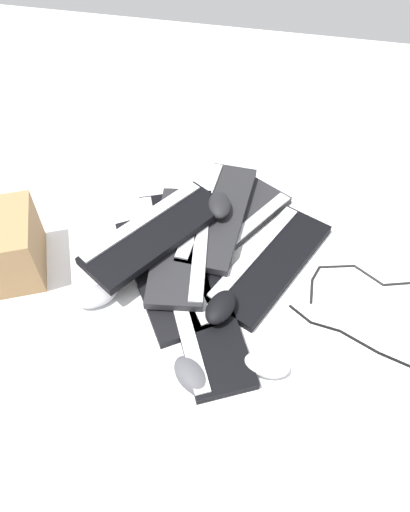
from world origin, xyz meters
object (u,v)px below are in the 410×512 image
at_px(keyboard_0, 271,262).
at_px(keyboard_7, 218,214).
at_px(keyboard_2, 172,247).
at_px(mouse_3, 267,365).
at_px(mouse_2, 98,296).
at_px(keyboard_1, 229,225).
at_px(keyboard_4, 203,316).
at_px(keyboard_3, 163,272).
at_px(keyboard_5, 182,243).
at_px(keyboard_6, 156,232).
at_px(mouse_0, 221,307).
at_px(mouse_1, 219,205).
at_px(mouse_4, 191,375).

height_order(keyboard_0, keyboard_7, keyboard_7).
distance_m(keyboard_2, mouse_3, 0.45).
bearing_deg(keyboard_2, mouse_3, -44.60).
bearing_deg(keyboard_7, mouse_2, -125.80).
xyz_separation_m(keyboard_7, mouse_2, (-0.25, -0.35, -0.02)).
xyz_separation_m(keyboard_1, mouse_3, (0.17, -0.44, 0.01)).
bearing_deg(keyboard_2, keyboard_4, -56.17).
relative_size(keyboard_3, mouse_2, 4.08).
xyz_separation_m(keyboard_5, keyboard_6, (-0.08, -0.00, 0.03)).
distance_m(keyboard_0, mouse_0, 0.23).
bearing_deg(keyboard_4, keyboard_7, 95.45).
bearing_deg(mouse_1, keyboard_4, 170.69).
xyz_separation_m(keyboard_5, mouse_0, (0.15, -0.19, 0.01)).
height_order(keyboard_0, keyboard_5, keyboard_5).
bearing_deg(keyboard_5, keyboard_0, 2.59).
relative_size(keyboard_3, mouse_1, 4.08).
bearing_deg(keyboard_2, keyboard_5, -10.72).
bearing_deg(keyboard_6, keyboard_1, 34.67).
bearing_deg(keyboard_7, mouse_1, -9.78).
distance_m(mouse_1, mouse_3, 0.50).
bearing_deg(keyboard_3, keyboard_2, 90.26).
relative_size(keyboard_1, mouse_2, 4.14).
relative_size(mouse_1, mouse_4, 1.00).
bearing_deg(keyboard_1, keyboard_6, -145.33).
bearing_deg(mouse_4, keyboard_6, 159.87).
relative_size(keyboard_1, mouse_0, 4.14).
xyz_separation_m(keyboard_3, mouse_0, (0.18, -0.10, 0.04)).
bearing_deg(keyboard_4, keyboard_6, 132.00).
height_order(keyboard_7, mouse_2, keyboard_7).
relative_size(keyboard_2, keyboard_4, 1.01).
height_order(keyboard_3, keyboard_7, keyboard_7).
distance_m(keyboard_4, mouse_3, 0.21).
bearing_deg(keyboard_0, keyboard_7, 144.26).
bearing_deg(mouse_2, keyboard_7, 11.97).
distance_m(keyboard_1, mouse_3, 0.47).
distance_m(keyboard_3, mouse_4, 0.32).
xyz_separation_m(keyboard_4, mouse_3, (0.18, -0.10, 0.01)).
bearing_deg(keyboard_1, keyboard_3, -123.92).
bearing_deg(mouse_4, mouse_3, 63.51).
relative_size(mouse_0, mouse_1, 1.00).
height_order(keyboard_1, keyboard_5, keyboard_5).
height_order(keyboard_6, mouse_3, keyboard_6).
bearing_deg(keyboard_0, keyboard_3, -160.67).
bearing_deg(mouse_0, mouse_1, -151.21).
distance_m(keyboard_6, keyboard_7, 0.21).
xyz_separation_m(keyboard_4, mouse_1, (-0.03, 0.35, 0.07)).
distance_m(keyboard_0, mouse_1, 0.23).
bearing_deg(keyboard_6, keyboard_2, 10.90).
relative_size(keyboard_3, mouse_3, 4.08).
height_order(keyboard_0, keyboard_3, same).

